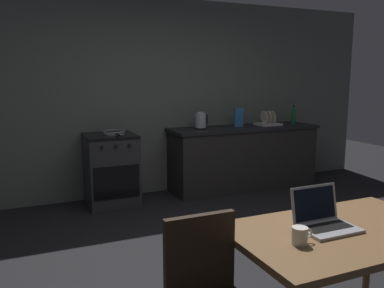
{
  "coord_description": "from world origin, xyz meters",
  "views": [
    {
      "loc": [
        -1.64,
        -2.62,
        1.58
      ],
      "look_at": [
        -0.08,
        0.92,
        0.92
      ],
      "focal_mm": 37.39,
      "sensor_mm": 36.0,
      "label": 1
    }
  ],
  "objects_px": {
    "coffee_mug": "(300,236)",
    "dish_rack": "(268,122)",
    "stove_oven": "(111,170)",
    "electric_kettle": "(201,121)",
    "frying_pan": "(114,132)",
    "dining_table": "(343,241)",
    "cereal_box": "(238,117)",
    "bottle": "(293,115)",
    "laptop": "(324,220)"
  },
  "relations": [
    {
      "from": "bottle",
      "to": "frying_pan",
      "type": "relative_size",
      "value": 0.63
    },
    {
      "from": "dining_table",
      "to": "laptop",
      "type": "relative_size",
      "value": 4.02
    },
    {
      "from": "coffee_mug",
      "to": "dish_rack",
      "type": "distance_m",
      "value": 3.85
    },
    {
      "from": "dish_rack",
      "to": "coffee_mug",
      "type": "bearing_deg",
      "value": -121.87
    },
    {
      "from": "stove_oven",
      "to": "electric_kettle",
      "type": "distance_m",
      "value": 1.34
    },
    {
      "from": "stove_oven",
      "to": "frying_pan",
      "type": "distance_m",
      "value": 0.47
    },
    {
      "from": "coffee_mug",
      "to": "dish_rack",
      "type": "bearing_deg",
      "value": 58.13
    },
    {
      "from": "electric_kettle",
      "to": "coffee_mug",
      "type": "xyz_separation_m",
      "value": [
        -0.96,
        -3.27,
        -0.22
      ]
    },
    {
      "from": "dining_table",
      "to": "dish_rack",
      "type": "height_order",
      "value": "dish_rack"
    },
    {
      "from": "bottle",
      "to": "coffee_mug",
      "type": "height_order",
      "value": "bottle"
    },
    {
      "from": "dining_table",
      "to": "stove_oven",
      "type": "bearing_deg",
      "value": 101.1
    },
    {
      "from": "frying_pan",
      "to": "coffee_mug",
      "type": "bearing_deg",
      "value": -86.17
    },
    {
      "from": "frying_pan",
      "to": "dish_rack",
      "type": "xyz_separation_m",
      "value": [
        2.25,
        0.03,
        0.02
      ]
    },
    {
      "from": "electric_kettle",
      "to": "bottle",
      "type": "xyz_separation_m",
      "value": [
        1.48,
        -0.05,
        0.02
      ]
    },
    {
      "from": "dining_table",
      "to": "dish_rack",
      "type": "xyz_separation_m",
      "value": [
        1.67,
        3.2,
        0.28
      ]
    },
    {
      "from": "dining_table",
      "to": "bottle",
      "type": "bearing_deg",
      "value": 56.58
    },
    {
      "from": "frying_pan",
      "to": "coffee_mug",
      "type": "distance_m",
      "value": 3.25
    },
    {
      "from": "bottle",
      "to": "coffee_mug",
      "type": "distance_m",
      "value": 4.05
    },
    {
      "from": "stove_oven",
      "to": "laptop",
      "type": "distance_m",
      "value": 3.2
    },
    {
      "from": "laptop",
      "to": "frying_pan",
      "type": "distance_m",
      "value": 3.16
    },
    {
      "from": "electric_kettle",
      "to": "coffee_mug",
      "type": "bearing_deg",
      "value": -106.31
    },
    {
      "from": "laptop",
      "to": "dish_rack",
      "type": "distance_m",
      "value": 3.61
    },
    {
      "from": "dish_rack",
      "to": "frying_pan",
      "type": "bearing_deg",
      "value": -179.29
    },
    {
      "from": "laptop",
      "to": "frying_pan",
      "type": "height_order",
      "value": "laptop"
    },
    {
      "from": "dining_table",
      "to": "frying_pan",
      "type": "xyz_separation_m",
      "value": [
        -0.58,
        3.17,
        0.25
      ]
    },
    {
      "from": "coffee_mug",
      "to": "cereal_box",
      "type": "bearing_deg",
      "value": 64.77
    },
    {
      "from": "laptop",
      "to": "bottle",
      "type": "bearing_deg",
      "value": 57.46
    },
    {
      "from": "laptop",
      "to": "cereal_box",
      "type": "xyz_separation_m",
      "value": [
        1.28,
        3.16,
        0.24
      ]
    },
    {
      "from": "coffee_mug",
      "to": "cereal_box",
      "type": "xyz_separation_m",
      "value": [
        1.55,
        3.29,
        0.24
      ]
    },
    {
      "from": "stove_oven",
      "to": "laptop",
      "type": "height_order",
      "value": "laptop"
    },
    {
      "from": "dish_rack",
      "to": "laptop",
      "type": "bearing_deg",
      "value": -119.27
    },
    {
      "from": "cereal_box",
      "to": "bottle",
      "type": "bearing_deg",
      "value": -4.49
    },
    {
      "from": "dining_table",
      "to": "cereal_box",
      "type": "distance_m",
      "value": 3.45
    },
    {
      "from": "dish_rack",
      "to": "cereal_box",
      "type": "bearing_deg",
      "value": 177.63
    },
    {
      "from": "frying_pan",
      "to": "dish_rack",
      "type": "bearing_deg",
      "value": 0.71
    },
    {
      "from": "dining_table",
      "to": "coffee_mug",
      "type": "height_order",
      "value": "coffee_mug"
    },
    {
      "from": "laptop",
      "to": "electric_kettle",
      "type": "bearing_deg",
      "value": 80.2
    },
    {
      "from": "coffee_mug",
      "to": "dish_rack",
      "type": "height_order",
      "value": "dish_rack"
    },
    {
      "from": "stove_oven",
      "to": "electric_kettle",
      "type": "height_order",
      "value": "electric_kettle"
    },
    {
      "from": "dish_rack",
      "to": "stove_oven",
      "type": "bearing_deg",
      "value": -179.94
    },
    {
      "from": "laptop",
      "to": "bottle",
      "type": "relative_size",
      "value": 1.15
    },
    {
      "from": "stove_oven",
      "to": "electric_kettle",
      "type": "relative_size",
      "value": 3.83
    },
    {
      "from": "dining_table",
      "to": "bottle",
      "type": "distance_m",
      "value": 3.79
    },
    {
      "from": "electric_kettle",
      "to": "frying_pan",
      "type": "height_order",
      "value": "electric_kettle"
    },
    {
      "from": "cereal_box",
      "to": "dining_table",
      "type": "bearing_deg",
      "value": -110.24
    },
    {
      "from": "stove_oven",
      "to": "laptop",
      "type": "bearing_deg",
      "value": -80.29
    },
    {
      "from": "dining_table",
      "to": "electric_kettle",
      "type": "relative_size",
      "value": 5.58
    },
    {
      "from": "dish_rack",
      "to": "electric_kettle",
      "type": "bearing_deg",
      "value": 180.0
    },
    {
      "from": "electric_kettle",
      "to": "cereal_box",
      "type": "height_order",
      "value": "cereal_box"
    },
    {
      "from": "stove_oven",
      "to": "laptop",
      "type": "xyz_separation_m",
      "value": [
        0.54,
        -3.14,
        0.33
      ]
    }
  ]
}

